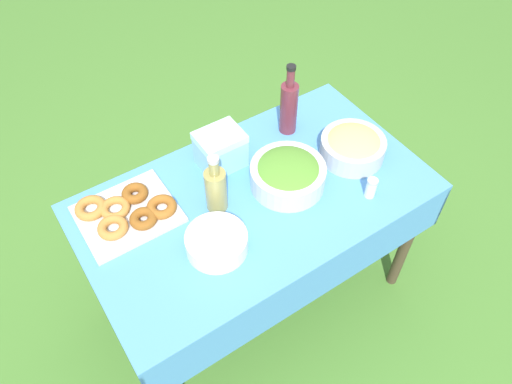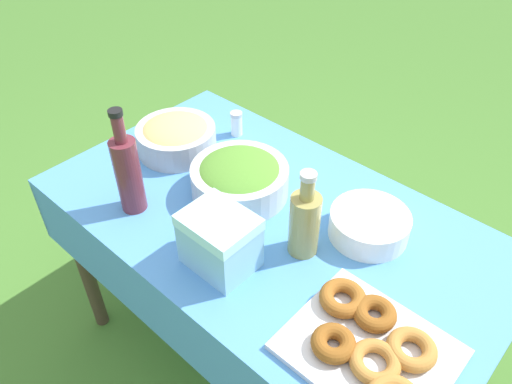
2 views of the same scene
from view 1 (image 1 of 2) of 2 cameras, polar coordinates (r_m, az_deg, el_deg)
The scene contains 10 objects.
ground_plane at distance 2.50m, azimuth -0.06°, elevation -11.32°, with size 14.00×14.00×0.00m, color #477A2D.
picnic_table at distance 1.97m, azimuth -0.07°, elevation -2.39°, with size 1.32×0.76×0.74m.
salad_bowl at distance 1.89m, azimuth 3.66°, elevation 2.10°, with size 0.29×0.29×0.11m.
pasta_bowl at distance 2.03m, azimuth 11.00°, elevation 5.18°, with size 0.26×0.26×0.11m.
donut_platter at distance 1.87m, azimuth -14.56°, elevation -2.22°, with size 0.36×0.31×0.05m.
plate_stack at distance 1.72m, azimuth -4.52°, elevation -5.77°, with size 0.21×0.21×0.07m.
olive_oil_bottle at distance 1.79m, azimuth -4.61°, elevation 0.41°, with size 0.08×0.08×0.26m.
wine_bottle at distance 2.06m, azimuth 3.77°, elevation 9.76°, with size 0.07×0.07×0.32m.
cooler_box at distance 1.95m, azimuth -4.09°, elevation 4.88°, with size 0.18×0.14×0.16m.
salt_shaker at distance 1.90m, azimuth 13.01°, elevation 0.47°, with size 0.04×0.04×0.09m.
Camera 1 is at (0.67, 1.01, 2.19)m, focal length 35.00 mm.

